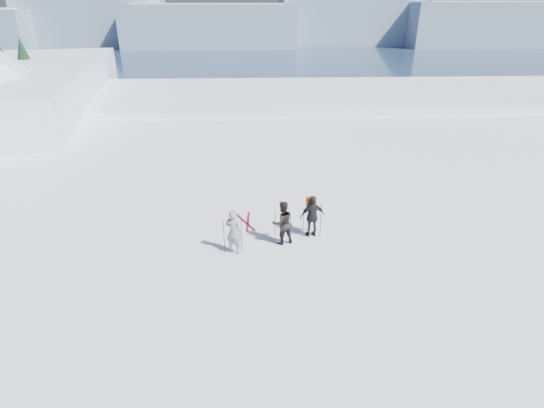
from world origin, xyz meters
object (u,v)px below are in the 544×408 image
at_px(skier_pack, 312,216).
at_px(skier_grey, 234,232).
at_px(skier_dark, 282,223).
at_px(skis_loose, 246,221).

bearing_deg(skier_pack, skier_grey, 11.18).
height_order(skier_dark, skis_loose, skier_dark).
distance_m(skier_pack, skis_loose, 2.83).
distance_m(skier_grey, skis_loose, 2.41).
relative_size(skier_dark, skis_loose, 0.95).
relative_size(skier_grey, skier_pack, 1.01).
xyz_separation_m(skier_grey, skier_dark, (1.69, 0.56, 0.01)).
height_order(skier_pack, skis_loose, skier_pack).
bearing_deg(skier_dark, skis_loose, -72.20).
xyz_separation_m(skier_dark, skis_loose, (-1.30, 1.68, -0.80)).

